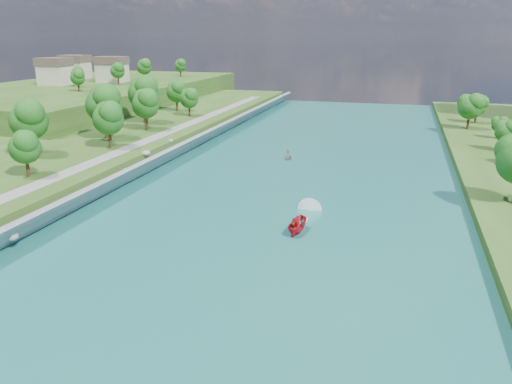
% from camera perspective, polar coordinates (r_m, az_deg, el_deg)
% --- Properties ---
extents(ground, '(260.00, 260.00, 0.00)m').
position_cam_1_polar(ground, '(58.35, -2.12, -6.92)').
color(ground, '#2D5119').
rests_on(ground, ground).
extents(river_water, '(55.00, 240.00, 0.10)m').
position_cam_1_polar(river_water, '(76.28, 2.58, -0.92)').
color(river_water, '#195D60').
rests_on(river_water, ground).
extents(berm_west, '(45.00, 240.00, 3.50)m').
position_cam_1_polar(berm_west, '(99.63, -26.62, 2.63)').
color(berm_west, '#2D5119').
rests_on(berm_west, ground).
extents(ridge_west, '(60.00, 120.00, 9.00)m').
position_cam_1_polar(ridge_west, '(177.21, -18.35, 10.24)').
color(ridge_west, '#2D5119').
rests_on(ridge_west, ground).
extents(riprap_bank, '(4.58, 236.00, 4.31)m').
position_cam_1_polar(riprap_bank, '(84.62, -14.82, 1.61)').
color(riprap_bank, slate).
rests_on(riprap_bank, ground).
extents(riverside_path, '(3.00, 200.00, 0.10)m').
position_cam_1_polar(riverside_path, '(88.41, -18.35, 3.13)').
color(riverside_path, gray).
rests_on(riverside_path, berm_west).
extents(ridge_houses, '(29.50, 29.50, 8.40)m').
position_cam_1_polar(ridge_houses, '(184.06, -19.36, 13.14)').
color(ridge_houses, beige).
rests_on(ridge_houses, ridge_west).
extents(trees_ridge, '(21.18, 62.02, 8.91)m').
position_cam_1_polar(trees_ridge, '(178.15, -14.48, 13.35)').
color(trees_ridge, '#1B5015').
rests_on(trees_ridge, ridge_west).
extents(motorboat, '(3.60, 19.25, 2.00)m').
position_cam_1_polar(motorboat, '(64.66, 4.93, -3.60)').
color(motorboat, red).
rests_on(motorboat, river_water).
extents(raft, '(2.41, 3.17, 1.69)m').
position_cam_1_polar(raft, '(101.90, 3.66, 4.03)').
color(raft, gray).
rests_on(raft, river_water).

